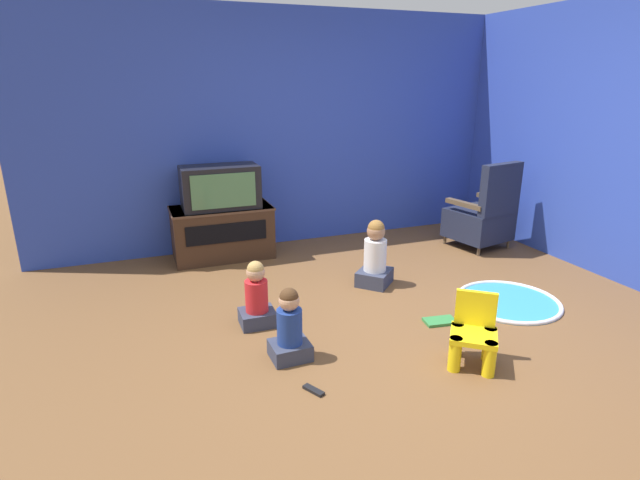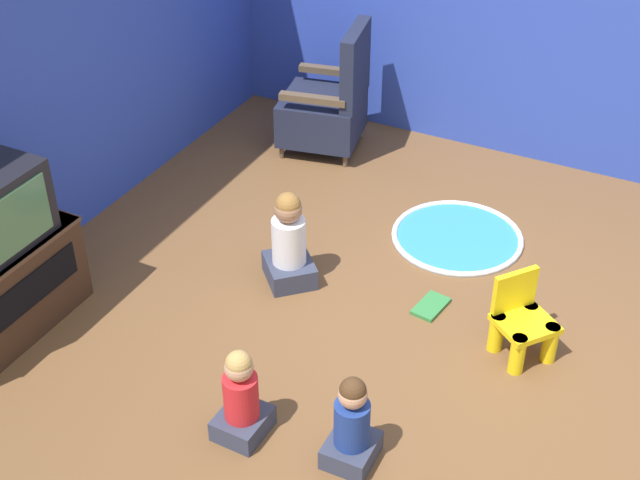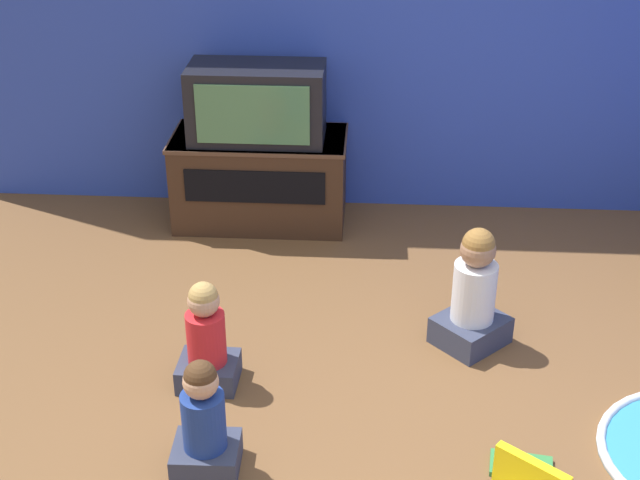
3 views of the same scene
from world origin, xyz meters
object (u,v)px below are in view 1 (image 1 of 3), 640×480
television (220,187)px  yellow_kid_chair (473,338)px  child_watching_left (257,298)px  black_armchair (483,216)px  child_watching_right (290,328)px  remote_control (314,390)px  book (440,321)px  child_watching_center (375,257)px  tv_cabinet (222,231)px

television → yellow_kid_chair: bearing=-66.3°
yellow_kid_chair → child_watching_left: size_ratio=0.91×
television → black_armchair: television is taller
yellow_kid_chair → child_watching_right: child_watching_right is taller
television → remote_control: (0.06, -2.61, -0.77)m
remote_control → child_watching_left: bearing=-21.6°
yellow_kid_chair → book: yellow_kid_chair is taller
television → child_watching_center: size_ratio=1.26×
yellow_kid_chair → television: bearing=151.6°
black_armchair → child_watching_left: size_ratio=1.87×
child_watching_center → black_armchair: bearing=-25.5°
television → black_armchair: 2.92m
child_watching_right → remote_control: 0.48m
child_watching_left → child_watching_center: (1.22, 0.40, 0.04)m
child_watching_right → book: 1.29m
tv_cabinet → black_armchair: (2.81, -0.72, 0.07)m
black_armchair → yellow_kid_chair: bearing=39.2°
remote_control → black_armchair: bearing=-82.5°
tv_cabinet → book: 2.53m
black_armchair → yellow_kid_chair: (-1.63, -2.00, -0.17)m
television → child_watching_right: (0.05, -2.18, -0.55)m
tv_cabinet → child_watching_right: size_ratio=2.01×
tv_cabinet → child_watching_center: (1.18, -1.26, -0.02)m
child_watching_right → tv_cabinet: bearing=90.0°
tv_cabinet → yellow_kid_chair: bearing=-66.6°
child_watching_center → child_watching_left: bearing=154.2°
yellow_kid_chair → child_watching_right: (-1.13, 0.50, 0.03)m
black_armchair → child_watching_left: bearing=6.6°
child_watching_center → yellow_kid_chair: bearing=-134.1°
yellow_kid_chair → child_watching_center: (0.01, 1.46, 0.08)m
television → remote_control: television is taller
tv_cabinet → child_watching_right: bearing=-88.8°
black_armchair → remote_control: black_armchair is taller
book → black_armchair: bearing=-128.0°
tv_cabinet → remote_control: bearing=-88.7°
child_watching_left → book: child_watching_left is taller
child_watching_right → remote_control: size_ratio=3.40×
tv_cabinet → child_watching_right: (0.05, -2.22, -0.06)m
child_watching_left → remote_control: 1.02m
tv_cabinet → remote_control: size_ratio=6.84×
black_armchair → child_watching_right: black_armchair is taller
television → child_watching_right: size_ratio=1.51×
yellow_kid_chair → remote_control: 1.13m
yellow_kid_chair → tv_cabinet: bearing=151.4°
yellow_kid_chair → book: (0.14, 0.57, -0.18)m
tv_cabinet → television: (-0.00, -0.03, 0.49)m
black_armchair → television: bearing=-25.3°
television → yellow_kid_chair: size_ratio=1.62×
television → remote_control: size_ratio=5.12×
yellow_kid_chair → child_watching_left: 1.62m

